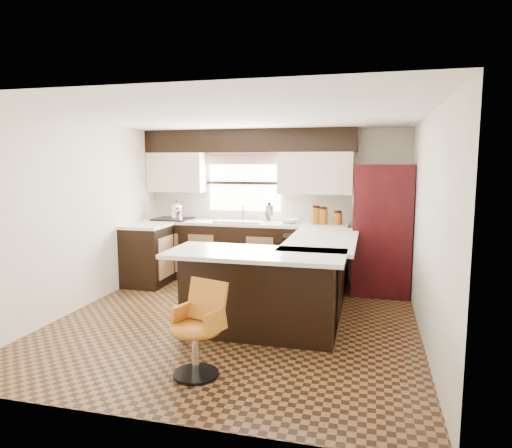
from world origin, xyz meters
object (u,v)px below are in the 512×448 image
(peninsula_return, at_px, (259,295))
(bar_chair, at_px, (195,330))
(peninsula_long, at_px, (318,276))
(refrigerator, at_px, (382,229))

(peninsula_return, distance_m, bar_chair, 1.13)
(peninsula_long, height_order, refrigerator, refrigerator)
(peninsula_return, bearing_deg, bar_chair, -106.03)
(peninsula_long, bearing_deg, peninsula_return, -118.30)
(peninsula_return, bearing_deg, refrigerator, 57.55)
(peninsula_long, relative_size, bar_chair, 2.33)
(peninsula_long, distance_m, bar_chair, 2.23)
(peninsula_long, height_order, bar_chair, peninsula_long)
(peninsula_return, height_order, bar_chair, peninsula_return)
(peninsula_return, xyz_separation_m, refrigerator, (1.31, 2.06, 0.48))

